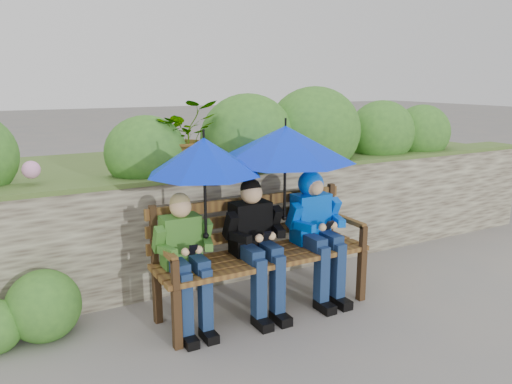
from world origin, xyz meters
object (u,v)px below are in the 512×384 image
boy_left (185,254)px  boy_right (316,224)px  park_bench (259,246)px  umbrella_right (285,143)px  umbrella_left (204,156)px  boy_middle (256,239)px

boy_left → boy_right: bearing=0.3°
park_bench → umbrella_right: size_ratio=1.56×
park_bench → umbrella_left: 0.93m
umbrella_right → umbrella_left: bearing=-174.0°
boy_middle → umbrella_left: (-0.43, -0.02, 0.69)m
boy_left → umbrella_left: umbrella_left is taller
boy_middle → umbrella_left: bearing=-177.4°
boy_left → umbrella_left: 0.73m
umbrella_left → umbrella_right: (0.72, 0.08, 0.04)m
boy_right → boy_left: bearing=-179.7°
boy_left → boy_middle: boy_middle is taller
umbrella_left → umbrella_right: bearing=6.0°
boy_left → boy_middle: 0.58m
park_bench → umbrella_right: 0.85m
park_bench → boy_left: boy_left is taller
park_bench → boy_right: (0.51, -0.07, 0.13)m
park_bench → umbrella_left: bearing=-169.1°
umbrella_right → boy_middle: bearing=-169.1°
boy_middle → umbrella_right: (0.29, 0.06, 0.73)m
boy_left → boy_right: (1.16, 0.01, 0.06)m
boy_right → umbrella_left: (-1.01, -0.03, 0.65)m
boy_right → umbrella_right: (-0.29, 0.05, 0.69)m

